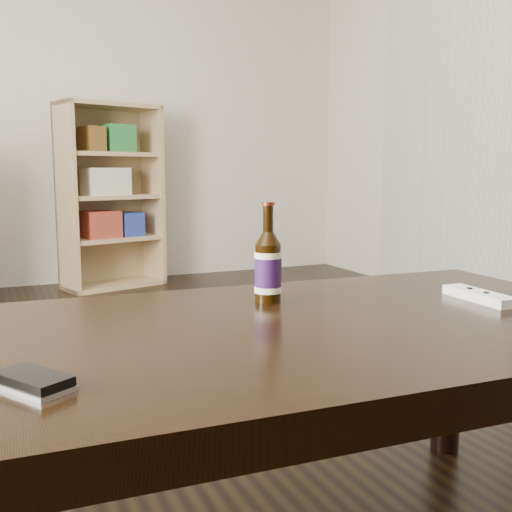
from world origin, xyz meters
name	(u,v)px	position (x,y,z in m)	size (l,w,h in m)	color
floor	(94,488)	(0.00, 0.00, -0.01)	(5.00, 6.00, 0.01)	black
wall_back	(12,92)	(0.00, 3.01, 1.35)	(5.00, 0.02, 2.70)	#BBB2A5
chimney_breast	(471,76)	(2.35, 1.20, 1.35)	(0.30, 1.20, 2.70)	silver
bookshelf	(108,193)	(0.57, 2.74, 0.66)	(0.74, 0.49, 1.27)	tan
coffee_table	(313,354)	(0.37, -0.49, 0.45)	(1.42, 0.87, 0.52)	black
beer_bottle	(268,267)	(0.36, -0.29, 0.60)	(0.07, 0.07, 0.23)	black
phone	(33,382)	(-0.17, -0.66, 0.53)	(0.11, 0.13, 0.02)	#A7A6A9
remote	(479,296)	(0.81, -0.48, 0.53)	(0.06, 0.20, 0.02)	silver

